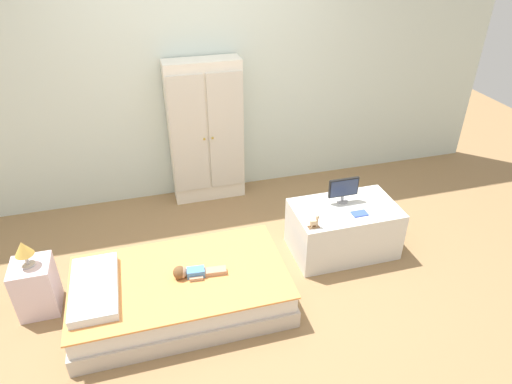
# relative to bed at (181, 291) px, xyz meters

# --- Properties ---
(ground_plane) EXTENTS (10.00, 10.00, 0.02)m
(ground_plane) POSITION_rel_bed_xyz_m (0.47, 0.12, -0.16)
(ground_plane) COLOR #99754C
(back_wall) EXTENTS (6.40, 0.05, 2.70)m
(back_wall) POSITION_rel_bed_xyz_m (0.47, 1.70, 1.20)
(back_wall) COLOR silver
(back_wall) RESTS_ON ground_plane
(bed) EXTENTS (1.59, 0.90, 0.30)m
(bed) POSITION_rel_bed_xyz_m (0.00, 0.00, 0.00)
(bed) COLOR beige
(bed) RESTS_ON ground_plane
(pillow) EXTENTS (0.32, 0.65, 0.07)m
(pillow) POSITION_rel_bed_xyz_m (-0.60, 0.00, 0.18)
(pillow) COLOR silver
(pillow) RESTS_ON bed
(doll) EXTENTS (0.39, 0.14, 0.10)m
(doll) POSITION_rel_bed_xyz_m (0.08, -0.02, 0.19)
(doll) COLOR #4C84C6
(doll) RESTS_ON bed
(nightstand) EXTENTS (0.28, 0.28, 0.43)m
(nightstand) POSITION_rel_bed_xyz_m (-1.04, 0.26, 0.07)
(nightstand) COLOR silver
(nightstand) RESTS_ON ground_plane
(table_lamp) EXTENTS (0.13, 0.13, 0.21)m
(table_lamp) POSITION_rel_bed_xyz_m (-1.04, 0.26, 0.42)
(table_lamp) COLOR #B7B2AD
(table_lamp) RESTS_ON nightstand
(wardrobe) EXTENTS (0.72, 0.28, 1.45)m
(wardrobe) POSITION_rel_bed_xyz_m (0.50, 1.52, 0.58)
(wardrobe) COLOR white
(wardrobe) RESTS_ON ground_plane
(tv_stand) EXTENTS (0.89, 0.54, 0.45)m
(tv_stand) POSITION_rel_bed_xyz_m (1.46, 0.30, 0.08)
(tv_stand) COLOR silver
(tv_stand) RESTS_ON ground_plane
(tv_monitor) EXTENTS (0.27, 0.10, 0.23)m
(tv_monitor) POSITION_rel_bed_xyz_m (1.47, 0.39, 0.44)
(tv_monitor) COLOR #99999E
(tv_monitor) RESTS_ON tv_stand
(rocking_horse_toy) EXTENTS (0.09, 0.04, 0.11)m
(rocking_horse_toy) POSITION_rel_bed_xyz_m (1.10, 0.11, 0.36)
(rocking_horse_toy) COLOR #8E6642
(rocking_horse_toy) RESTS_ON tv_stand
(book_blue) EXTENTS (0.13, 0.08, 0.01)m
(book_blue) POSITION_rel_bed_xyz_m (1.53, 0.18, 0.31)
(book_blue) COLOR blue
(book_blue) RESTS_ON tv_stand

